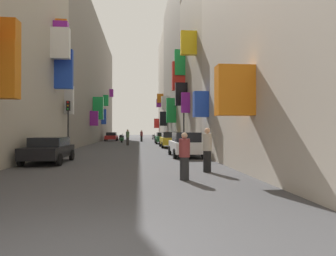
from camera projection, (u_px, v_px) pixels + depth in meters
The scene contains 21 objects.
ground_plane at pixel (132, 145), 33.61m from camera, with size 140.00×140.00×0.00m, color #424244.
building_left_mid_b at pixel (12, 14), 20.28m from camera, with size 7.22×7.50×19.63m.
building_left_mid_c at pixel (80, 82), 43.38m from camera, with size 7.29×38.94×17.59m.
building_right_mid_a at pixel (223, 66), 24.95m from camera, with size 7.16×10.52×14.44m.
building_right_mid_b at pixel (191, 67), 40.36m from camera, with size 7.08×20.40×20.95m.
building_right_mid_c at pixel (176, 89), 57.41m from camera, with size 7.20×13.88×19.67m.
parked_car_white at pixel (185, 144), 18.91m from camera, with size 1.92×4.40×1.57m.
parked_car_yellow at pixel (170, 139), 28.89m from camera, with size 2.00×4.44×1.53m.
parked_car_green at pixel (163, 138), 36.77m from camera, with size 1.89×4.29×1.41m.
parked_car_black at pixel (49, 149), 15.26m from camera, with size 1.94×3.97×1.34m.
parked_car_red at pixel (112, 136), 45.99m from camera, with size 1.88×4.00×1.36m.
scooter_green at pixel (122, 139), 40.07m from camera, with size 0.58×1.77×1.13m.
scooter_black at pixel (122, 137), 52.33m from camera, with size 0.81×1.83×1.13m.
scooter_silver at pixel (154, 137), 53.08m from camera, with size 0.68×1.80×1.13m.
pedestrian_crossing at pixel (184, 156), 10.03m from camera, with size 0.46×0.46×1.63m.
pedestrian_near_left at pixel (207, 150), 11.92m from camera, with size 0.44×0.44×1.80m.
pedestrian_near_right at pixel (167, 138), 33.47m from camera, with size 0.54×0.54×1.67m.
pedestrian_mid_street at pixel (142, 136), 43.48m from camera, with size 0.46×0.46×1.69m.
pedestrian_far_away at pixel (128, 137), 32.96m from camera, with size 0.39×0.39×1.78m.
traffic_light_near_corner at pixel (68, 117), 22.49m from camera, with size 0.26×0.34×3.96m.
traffic_light_far_corner at pixel (184, 113), 24.80m from camera, with size 0.26×0.34×4.73m.
Camera 1 is at (0.88, -3.87, 1.72)m, focal length 31.28 mm.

